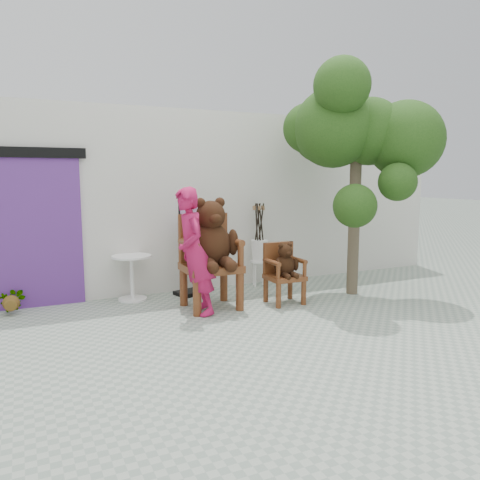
{
  "coord_description": "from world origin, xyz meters",
  "views": [
    {
      "loc": [
        -3.21,
        -4.79,
        1.92
      ],
      "look_at": [
        -0.21,
        1.6,
        0.95
      ],
      "focal_mm": 35.0,
      "sensor_mm": 36.0,
      "label": 1
    }
  ],
  "objects_px": {
    "person": "(195,252)",
    "stool_bucket": "(259,250)",
    "chair_small": "(284,267)",
    "tree": "(354,132)",
    "cafe_table": "(132,272)",
    "display_stand": "(190,259)",
    "chair_big": "(210,246)"
  },
  "relations": [
    {
      "from": "person",
      "to": "stool_bucket",
      "type": "relative_size",
      "value": 1.21
    },
    {
      "from": "chair_small",
      "to": "person",
      "type": "xyz_separation_m",
      "value": [
        -1.43,
        -0.02,
        0.33
      ]
    },
    {
      "from": "tree",
      "to": "cafe_table",
      "type": "bearing_deg",
      "value": 161.47
    },
    {
      "from": "display_stand",
      "to": "stool_bucket",
      "type": "height_order",
      "value": "display_stand"
    },
    {
      "from": "chair_big",
      "to": "display_stand",
      "type": "height_order",
      "value": "chair_big"
    },
    {
      "from": "stool_bucket",
      "to": "tree",
      "type": "height_order",
      "value": "tree"
    },
    {
      "from": "display_stand",
      "to": "stool_bucket",
      "type": "bearing_deg",
      "value": -13.57
    },
    {
      "from": "chair_big",
      "to": "chair_small",
      "type": "xyz_separation_m",
      "value": [
        1.1,
        -0.23,
        -0.37
      ]
    },
    {
      "from": "person",
      "to": "display_stand",
      "type": "relative_size",
      "value": 1.17
    },
    {
      "from": "chair_small",
      "to": "tree",
      "type": "xyz_separation_m",
      "value": [
        1.27,
        0.02,
        2.05
      ]
    },
    {
      "from": "person",
      "to": "cafe_table",
      "type": "xyz_separation_m",
      "value": [
        -0.62,
        1.15,
        -0.44
      ]
    },
    {
      "from": "chair_small",
      "to": "tree",
      "type": "bearing_deg",
      "value": 1.05
    },
    {
      "from": "chair_big",
      "to": "tree",
      "type": "relative_size",
      "value": 0.44
    },
    {
      "from": "display_stand",
      "to": "cafe_table",
      "type": "bearing_deg",
      "value": 160.05
    },
    {
      "from": "chair_big",
      "to": "display_stand",
      "type": "distance_m",
      "value": 0.91
    },
    {
      "from": "chair_big",
      "to": "cafe_table",
      "type": "bearing_deg",
      "value": 136.46
    },
    {
      "from": "chair_big",
      "to": "tree",
      "type": "height_order",
      "value": "tree"
    },
    {
      "from": "display_stand",
      "to": "stool_bucket",
      "type": "xyz_separation_m",
      "value": [
        1.3,
        0.06,
        0.06
      ]
    },
    {
      "from": "cafe_table",
      "to": "stool_bucket",
      "type": "bearing_deg",
      "value": 0.0
    },
    {
      "from": "stool_bucket",
      "to": "tree",
      "type": "bearing_deg",
      "value": -45.45
    },
    {
      "from": "cafe_table",
      "to": "stool_bucket",
      "type": "relative_size",
      "value": 0.48
    },
    {
      "from": "display_stand",
      "to": "chair_small",
      "type": "bearing_deg",
      "value": -59.94
    },
    {
      "from": "chair_big",
      "to": "display_stand",
      "type": "bearing_deg",
      "value": 91.64
    },
    {
      "from": "chair_small",
      "to": "display_stand",
      "type": "bearing_deg",
      "value": 136.3
    },
    {
      "from": "chair_small",
      "to": "tree",
      "type": "distance_m",
      "value": 2.41
    },
    {
      "from": "chair_big",
      "to": "tree",
      "type": "xyz_separation_m",
      "value": [
        2.37,
        -0.21,
        1.68
      ]
    },
    {
      "from": "chair_big",
      "to": "display_stand",
      "type": "xyz_separation_m",
      "value": [
        -0.02,
        0.84,
        -0.34
      ]
    },
    {
      "from": "chair_big",
      "to": "chair_small",
      "type": "distance_m",
      "value": 1.18
    },
    {
      "from": "tree",
      "to": "chair_big",
      "type": "bearing_deg",
      "value": 174.97
    },
    {
      "from": "chair_small",
      "to": "chair_big",
      "type": "bearing_deg",
      "value": 168.13
    },
    {
      "from": "cafe_table",
      "to": "display_stand",
      "type": "relative_size",
      "value": 0.47
    },
    {
      "from": "chair_small",
      "to": "person",
      "type": "distance_m",
      "value": 1.47
    }
  ]
}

